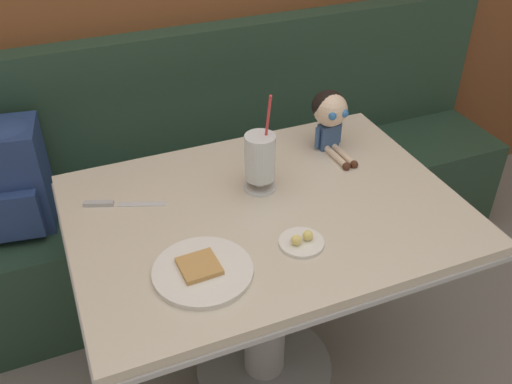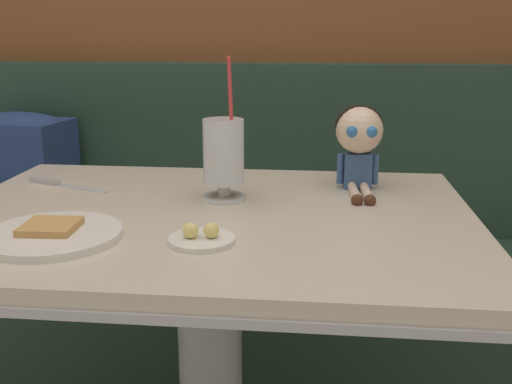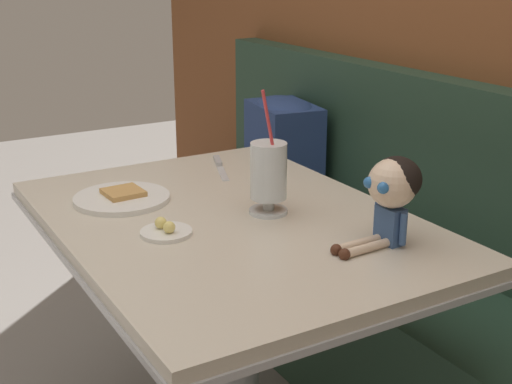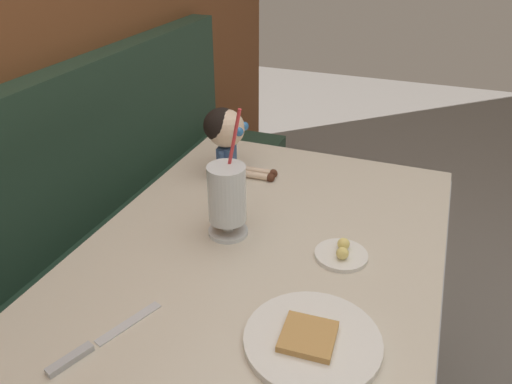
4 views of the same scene
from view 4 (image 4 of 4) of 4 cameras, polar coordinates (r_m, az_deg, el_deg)
booth_bench at (r=1.70m, az=-20.19°, el=-12.81°), size 2.60×0.48×1.00m
diner_table at (r=1.29m, az=0.70°, el=-13.33°), size 1.11×0.81×0.74m
toast_plate at (r=0.94m, az=6.42°, el=-16.49°), size 0.25×0.25×0.03m
milkshake_glass at (r=1.16m, az=-3.33°, el=-0.59°), size 0.10×0.10×0.31m
butter_saucer at (r=1.14m, az=9.86°, el=-6.99°), size 0.12×0.12×0.04m
butter_knife at (r=0.97m, az=-18.76°, el=-16.64°), size 0.23×0.10×0.01m
seated_doll at (r=1.44m, az=-3.47°, el=6.90°), size 0.12×0.22×0.20m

